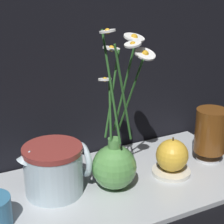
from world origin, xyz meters
name	(u,v)px	position (x,y,z in m)	size (l,w,h in m)	color
ground_plane	(112,188)	(0.00, 0.00, 0.00)	(6.00, 6.00, 0.00)	black
shelf	(112,186)	(0.00, 0.00, 0.01)	(0.72, 0.35, 0.01)	#B2B7BC
vase_with_flowers	(116,160)	(0.00, -0.01, 0.08)	(0.16, 0.12, 0.38)	#59994C
ceramic_pitcher	(54,167)	(-0.13, 0.03, 0.08)	(0.16, 0.14, 0.13)	silver
tea_glass	(211,132)	(0.29, -0.01, 0.09)	(0.08, 0.08, 0.14)	silver
saucer_plate	(171,171)	(0.16, -0.02, 0.02)	(0.10, 0.10, 0.01)	silver
orange_fruit	(172,155)	(0.16, -0.02, 0.06)	(0.08, 0.08, 0.09)	gold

